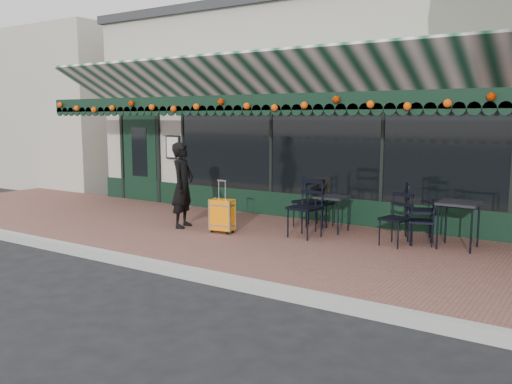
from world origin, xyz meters
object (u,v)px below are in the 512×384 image
Objects in this scene: chair_a_right at (420,211)px; cafe_table_a at (459,207)px; suitcase at (222,215)px; chair_b_front at (305,208)px; chair_b_left at (308,203)px; chair_a_front at (396,219)px; chair_a_left at (422,222)px; cafe_table_b at (332,200)px; chair_b_right at (320,204)px; woman at (183,185)px.

cafe_table_a is at bearing -133.24° from chair_a_right.
chair_b_front reaches higher than suitcase.
cafe_table_a is 2.76m from chair_b_left.
suitcase is at bearing -150.44° from chair_a_front.
chair_a_right reaches higher than chair_a_left.
chair_b_front reaches higher than cafe_table_b.
chair_b_left reaches higher than chair_b_right.
woman is 4.31m from chair_a_left.
chair_a_left reaches higher than cafe_table_b.
chair_a_right is at bearing 112.26° from chair_b_left.
chair_b_left is (-2.06, -0.08, -0.02)m from chair_a_right.
chair_a_left is at bearing 24.08° from chair_b_front.
chair_b_left is at bearing 121.41° from chair_b_front.
chair_b_left is (-1.86, 0.54, 0.04)m from chair_a_front.
chair_a_left is 0.88× the size of chair_a_front.
suitcase is 3.41m from chair_a_left.
cafe_table_a is at bearing -92.90° from woman.
cafe_table_b is at bearing 74.79° from chair_a_right.
chair_a_right is (3.10, 1.38, 0.17)m from suitcase.
cafe_table_b is 0.74× the size of chair_b_right.
chair_b_right is (-0.38, 0.26, -0.14)m from cafe_table_b.
chair_a_right reaches higher than suitcase.
suitcase is at bearing -106.67° from woman.
chair_a_right is 1.90m from chair_b_right.
cafe_table_b is at bearing -117.41° from chair_b_right.
cafe_table_a is (3.78, 1.12, 0.35)m from suitcase.
chair_b_front is at bearing 95.08° from chair_a_right.
chair_b_right reaches higher than cafe_table_b.
chair_b_right is at bearing 172.73° from chair_a_front.
woman is 1.86× the size of chair_a_front.
chair_a_front is at bearing 139.92° from chair_a_right.
chair_a_front is at bearing 17.01° from chair_b_front.
suitcase reaches higher than chair_a_front.
chair_b_left is at bearing 69.90° from chair_a_right.
chair_a_front is (-0.88, -0.37, -0.24)m from cafe_table_a.
chair_a_left is 0.77× the size of chair_a_right.
suitcase reaches higher than cafe_table_a.
chair_a_front is at bearing -18.28° from cafe_table_b.
cafe_table_b is 0.69× the size of chair_b_left.
woman is at bearing 86.39° from chair_a_right.
chair_b_right is at bearing 153.66° from chair_b_left.
cafe_table_a is at bearing -90.20° from chair_b_right.
woman is 1.04m from suitcase.
cafe_table_a is 1.15× the size of cafe_table_b.
chair_a_front is 1.84m from chair_b_right.
suitcase is 1.99m from cafe_table_b.
woman is 1.59× the size of chair_b_front.
chair_b_front is at bearing -161.20° from chair_b_right.
woman is 2.46× the size of cafe_table_b.
chair_b_left is (1.96, 1.29, -0.33)m from woman.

